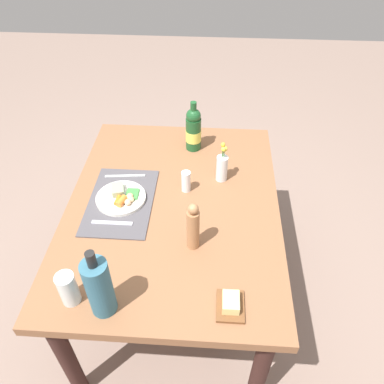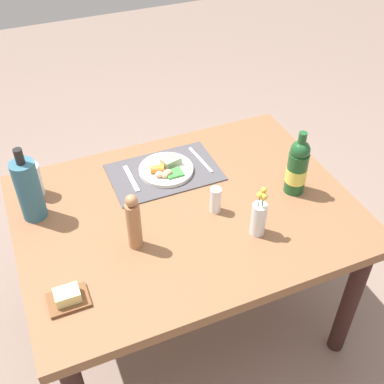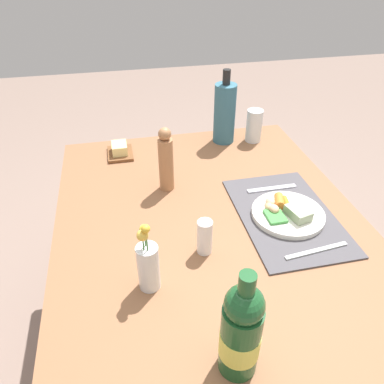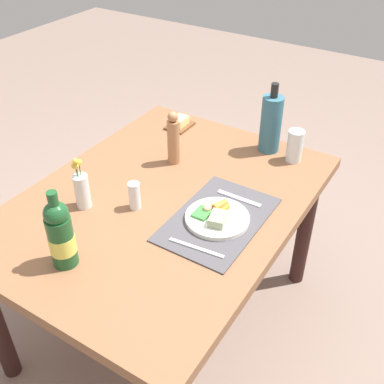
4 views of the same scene
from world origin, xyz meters
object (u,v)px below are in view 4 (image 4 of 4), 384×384
Objects in this scene: dinner_plate at (217,217)px; fork at (196,248)px; butter_dish at (180,123)px; flower_vase at (82,189)px; pepper_mill at (173,139)px; water_tumbler at (295,148)px; cooler_bottle at (271,123)px; knife at (239,198)px; dining_table at (164,217)px; wine_bottle at (60,235)px; salt_shaker at (134,196)px.

dinner_plate is 0.17m from fork.
butter_dish is at bearing 43.75° from dinner_plate.
pepper_mill is at bearing -14.67° from flower_vase.
water_tumbler is at bearing -36.93° from flower_vase.
cooler_bottle is 2.22× the size of water_tumbler.
knife is (0.32, 0.01, 0.00)m from fork.
pepper_mill is (0.24, 0.11, 0.20)m from dining_table.
dinner_plate is at bearing 0.27° from fork.
cooler_bottle reaches higher than flower_vase.
fork is 0.86m from butter_dish.
water_tumbler reaches higher than dinner_plate.
wine_bottle reaches higher than fork.
flower_vase is at bearing 150.99° from cooler_bottle.
fork is (-0.17, -0.26, 0.10)m from dining_table.
dinner_plate is at bearing -35.04° from wine_bottle.
water_tumbler is at bearing -56.29° from pepper_mill.
flower_vase is at bearing -176.87° from butter_dish.
flower_vase is 1.51× the size of water_tumbler.
knife is at bearing -51.34° from salt_shaker.
flower_vase is (-0.74, 0.41, -0.05)m from cooler_bottle.
butter_dish reaches higher than dining_table.
pepper_mill is (0.25, 0.35, 0.09)m from dinner_plate.
pepper_mill reaches higher than fork.
flower_vase is at bearing 111.85° from dinner_plate.
wine_bottle reaches higher than butter_dish.
cooler_bottle reaches higher than wine_bottle.
pepper_mill is (-0.28, -0.15, 0.09)m from butter_dish.
dinner_plate is 1.65× the size of water_tumbler.
dining_table is at bearing 50.10° from fork.
cooler_bottle is at bearing -20.54° from salt_shaker.
flower_vase is at bearing 131.20° from dining_table.
butter_dish is 0.93× the size of water_tumbler.
pepper_mill is (-0.31, 0.30, -0.02)m from cooler_bottle.
cooler_bottle reaches higher than knife.
knife is 0.63m from butter_dish.
flower_vase reaches higher than fork.
fork is at bearing 175.21° from water_tumbler.
dining_table is 6.52× the size of fork.
cooler_bottle is at bearing -29.01° from flower_vase.
fork is at bearing -138.47° from pepper_mill.
water_tumbler reaches higher than salt_shaker.
wine_bottle is 2.14× the size of butter_dish.
knife is 0.65× the size of wine_bottle.
water_tumbler is at bearing -100.90° from cooler_bottle.
cooler_bottle is 0.15m from water_tumbler.
salt_shaker is 0.35× the size of cooler_bottle.
fork is at bearing -103.44° from salt_shaker.
pepper_mill is at bearing 3.50° from wine_bottle.
cooler_bottle reaches higher than dining_table.
salt_shaker reaches higher than butter_dish.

